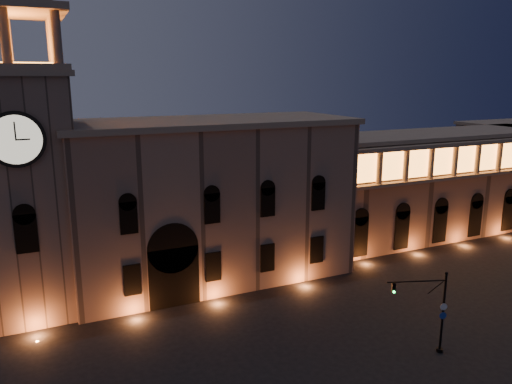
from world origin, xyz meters
TOP-DOWN VIEW (x-y plane):
  - ground at (0.00, 0.00)m, footprint 160.00×160.00m
  - government_building at (-2.08, 21.93)m, footprint 30.80×12.80m
  - clock_tower at (-20.50, 20.98)m, footprint 9.80×9.80m
  - colonnade_wing at (32.00, 23.92)m, footprint 40.60×11.50m
  - traffic_light at (8.60, -0.83)m, footprint 4.83×1.92m

SIDE VIEW (x-z plane):
  - ground at x=0.00m, z-range 0.00..0.00m
  - traffic_light at x=8.60m, z-range 0.18..7.15m
  - colonnade_wing at x=32.00m, z-range 0.08..14.58m
  - government_building at x=-2.08m, z-range -0.03..17.57m
  - clock_tower at x=-20.50m, z-range -3.70..28.70m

